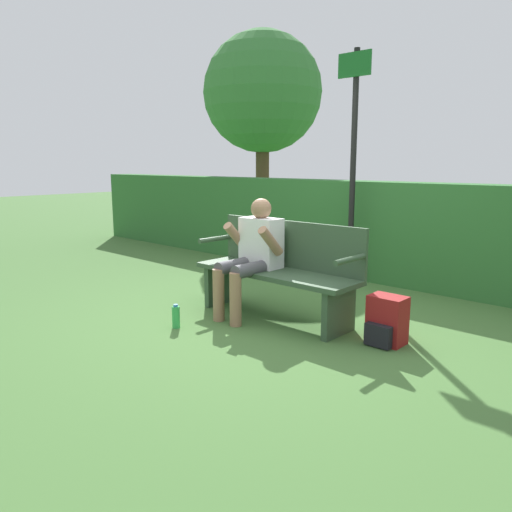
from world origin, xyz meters
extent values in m
plane|color=#426B33|center=(0.00, 0.00, 0.00)|extent=(40.00, 40.00, 0.00)
cube|color=#2D662D|center=(0.00, 2.13, 0.63)|extent=(12.00, 0.44, 1.25)
cube|color=#334C33|center=(0.00, 0.00, 0.44)|extent=(1.72, 0.49, 0.05)
cube|color=#334C33|center=(0.00, 0.23, 0.70)|extent=(1.72, 0.04, 0.46)
cube|color=#334C33|center=(-0.74, 0.00, 0.21)|extent=(0.06, 0.44, 0.42)
cube|color=#334C33|center=(0.74, 0.00, 0.21)|extent=(0.06, 0.44, 0.42)
cylinder|color=#334C33|center=(-0.83, 0.00, 0.69)|extent=(0.05, 0.44, 0.05)
cylinder|color=#334C33|center=(0.83, 0.00, 0.69)|extent=(0.05, 0.44, 0.05)
cube|color=silver|center=(-0.22, 0.05, 0.71)|extent=(0.41, 0.22, 0.49)
sphere|color=#997051|center=(-0.22, 0.05, 1.04)|extent=(0.20, 0.20, 0.20)
cylinder|color=#4C4C51|center=(-0.33, -0.19, 0.50)|extent=(0.13, 0.47, 0.13)
cylinder|color=#4C4C51|center=(-0.11, -0.19, 0.50)|extent=(0.13, 0.47, 0.13)
cylinder|color=#997051|center=(-0.33, -0.42, 0.25)|extent=(0.11, 0.11, 0.50)
cylinder|color=#997051|center=(-0.11, -0.42, 0.25)|extent=(0.11, 0.11, 0.50)
cylinder|color=#997051|center=(-0.45, -0.07, 0.76)|extent=(0.09, 0.30, 0.30)
cylinder|color=#997051|center=(0.01, -0.07, 0.76)|extent=(0.09, 0.30, 0.30)
cube|color=maroon|center=(1.14, 0.12, 0.20)|extent=(0.30, 0.21, 0.40)
cube|color=black|center=(1.14, -0.02, 0.10)|extent=(0.22, 0.07, 0.18)
cylinder|color=green|center=(-0.46, -0.84, 0.10)|extent=(0.07, 0.07, 0.20)
cylinder|color=#2D66B2|center=(-0.46, -0.84, 0.21)|extent=(0.04, 0.04, 0.02)
cylinder|color=black|center=(-0.23, 1.69, 1.39)|extent=(0.07, 0.07, 2.78)
cube|color=#196626|center=(-0.23, 1.65, 2.59)|extent=(0.43, 0.02, 0.27)
cylinder|color=#4C3823|center=(-3.52, 3.72, 1.05)|extent=(0.26, 0.26, 2.11)
sphere|color=#387A38|center=(-3.52, 3.72, 2.78)|extent=(2.23, 2.23, 2.23)
camera|label=1|loc=(3.04, -3.53, 1.49)|focal=35.00mm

